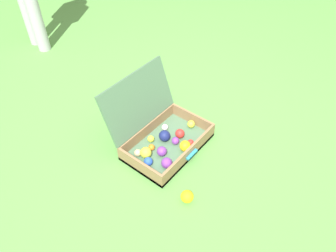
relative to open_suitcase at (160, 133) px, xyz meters
name	(u,v)px	position (x,y,z in m)	size (l,w,h in m)	color
ground_plane	(163,143)	(0.01, -0.01, -0.11)	(16.00, 16.00, 0.00)	#569342
open_suitcase	(160,133)	(0.00, 0.00, 0.00)	(0.61, 0.55, 0.49)	#4C7051
stray_ball_on_grass	(187,197)	(-0.27, -0.43, -0.07)	(0.08, 0.08, 0.08)	yellow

